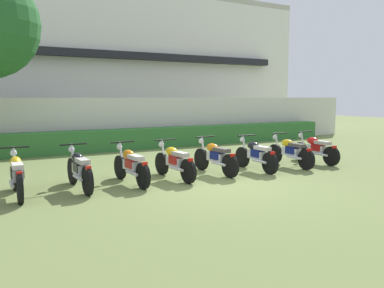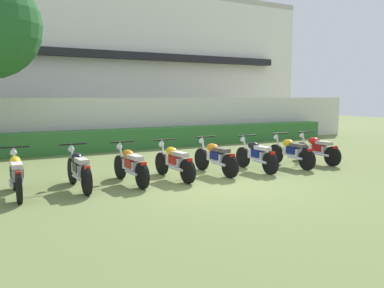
{
  "view_description": "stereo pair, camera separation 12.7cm",
  "coord_description": "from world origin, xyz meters",
  "px_view_note": "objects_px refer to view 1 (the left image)",
  "views": [
    {
      "loc": [
        -4.92,
        -7.55,
        2.02
      ],
      "look_at": [
        0.0,
        1.28,
        0.8
      ],
      "focal_mm": 36.82,
      "sensor_mm": 36.0,
      "label": 1
    },
    {
      "loc": [
        -4.81,
        -7.61,
        2.02
      ],
      "look_at": [
        0.0,
        1.28,
        0.8
      ],
      "focal_mm": 36.82,
      "sensor_mm": 36.0,
      "label": 2
    }
  ],
  "objects_px": {
    "motorcycle_in_row_6": "(290,151)",
    "motorcycle_in_row_7": "(316,149)",
    "motorcycle_in_row_1": "(79,169)",
    "motorcycle_in_row_4": "(215,157)",
    "parked_car": "(24,124)",
    "motorcycle_in_row_0": "(17,175)",
    "motorcycle_in_row_2": "(131,165)",
    "motorcycle_in_row_5": "(256,155)",
    "motorcycle_in_row_3": "(174,161)"
  },
  "relations": [
    {
      "from": "motorcycle_in_row_6",
      "to": "motorcycle_in_row_7",
      "type": "xyz_separation_m",
      "value": [
        1.11,
        0.08,
        -0.0
      ]
    },
    {
      "from": "motorcycle_in_row_1",
      "to": "motorcycle_in_row_6",
      "type": "relative_size",
      "value": 0.99
    },
    {
      "from": "motorcycle_in_row_4",
      "to": "parked_car",
      "type": "bearing_deg",
      "value": 19.57
    },
    {
      "from": "motorcycle_in_row_0",
      "to": "motorcycle_in_row_4",
      "type": "bearing_deg",
      "value": -87.92
    },
    {
      "from": "motorcycle_in_row_2",
      "to": "motorcycle_in_row_4",
      "type": "height_order",
      "value": "motorcycle_in_row_4"
    },
    {
      "from": "parked_car",
      "to": "motorcycle_in_row_7",
      "type": "distance_m",
      "value": 11.28
    },
    {
      "from": "motorcycle_in_row_2",
      "to": "motorcycle_in_row_5",
      "type": "bearing_deg",
      "value": -95.54
    },
    {
      "from": "motorcycle_in_row_1",
      "to": "motorcycle_in_row_7",
      "type": "relative_size",
      "value": 1.02
    },
    {
      "from": "motorcycle_in_row_7",
      "to": "motorcycle_in_row_3",
      "type": "bearing_deg",
      "value": 90.31
    },
    {
      "from": "motorcycle_in_row_1",
      "to": "motorcycle_in_row_6",
      "type": "distance_m",
      "value": 6.03
    },
    {
      "from": "parked_car",
      "to": "motorcycle_in_row_7",
      "type": "relative_size",
      "value": 2.56
    },
    {
      "from": "motorcycle_in_row_0",
      "to": "motorcycle_in_row_7",
      "type": "bearing_deg",
      "value": -88.62
    },
    {
      "from": "motorcycle_in_row_0",
      "to": "motorcycle_in_row_4",
      "type": "xyz_separation_m",
      "value": [
        4.79,
        0.08,
        -0.01
      ]
    },
    {
      "from": "motorcycle_in_row_2",
      "to": "motorcycle_in_row_7",
      "type": "bearing_deg",
      "value": -93.69
    },
    {
      "from": "motorcycle_in_row_0",
      "to": "motorcycle_in_row_1",
      "type": "distance_m",
      "value": 1.25
    },
    {
      "from": "motorcycle_in_row_7",
      "to": "parked_car",
      "type": "bearing_deg",
      "value": 40.41
    },
    {
      "from": "parked_car",
      "to": "motorcycle_in_row_7",
      "type": "xyz_separation_m",
      "value": [
        7.3,
        -8.58,
        -0.5
      ]
    },
    {
      "from": "motorcycle_in_row_6",
      "to": "motorcycle_in_row_7",
      "type": "relative_size",
      "value": 1.03
    },
    {
      "from": "parked_car",
      "to": "motorcycle_in_row_4",
      "type": "height_order",
      "value": "parked_car"
    },
    {
      "from": "motorcycle_in_row_6",
      "to": "parked_car",
      "type": "bearing_deg",
      "value": 36.14
    },
    {
      "from": "motorcycle_in_row_0",
      "to": "motorcycle_in_row_2",
      "type": "distance_m",
      "value": 2.44
    },
    {
      "from": "motorcycle_in_row_1",
      "to": "motorcycle_in_row_2",
      "type": "relative_size",
      "value": 1.0
    },
    {
      "from": "parked_car",
      "to": "motorcycle_in_row_3",
      "type": "height_order",
      "value": "parked_car"
    },
    {
      "from": "parked_car",
      "to": "motorcycle_in_row_6",
      "type": "distance_m",
      "value": 10.66
    },
    {
      "from": "motorcycle_in_row_1",
      "to": "motorcycle_in_row_2",
      "type": "bearing_deg",
      "value": -91.96
    },
    {
      "from": "motorcycle_in_row_0",
      "to": "motorcycle_in_row_6",
      "type": "distance_m",
      "value": 7.29
    },
    {
      "from": "motorcycle_in_row_1",
      "to": "motorcycle_in_row_4",
      "type": "relative_size",
      "value": 0.99
    },
    {
      "from": "motorcycle_in_row_5",
      "to": "motorcycle_in_row_7",
      "type": "xyz_separation_m",
      "value": [
        2.39,
        0.12,
        -0.0
      ]
    },
    {
      "from": "motorcycle_in_row_2",
      "to": "motorcycle_in_row_3",
      "type": "bearing_deg",
      "value": -94.3
    },
    {
      "from": "motorcycle_in_row_2",
      "to": "motorcycle_in_row_6",
      "type": "distance_m",
      "value": 4.85
    },
    {
      "from": "motorcycle_in_row_1",
      "to": "motorcycle_in_row_6",
      "type": "xyz_separation_m",
      "value": [
        6.03,
        -0.08,
        -0.01
      ]
    },
    {
      "from": "motorcycle_in_row_2",
      "to": "motorcycle_in_row_4",
      "type": "relative_size",
      "value": 0.99
    },
    {
      "from": "motorcycle_in_row_4",
      "to": "motorcycle_in_row_6",
      "type": "distance_m",
      "value": 2.5
    },
    {
      "from": "motorcycle_in_row_5",
      "to": "motorcycle_in_row_6",
      "type": "relative_size",
      "value": 0.96
    },
    {
      "from": "motorcycle_in_row_1",
      "to": "motorcycle_in_row_5",
      "type": "height_order",
      "value": "motorcycle_in_row_1"
    },
    {
      "from": "motorcycle_in_row_1",
      "to": "motorcycle_in_row_3",
      "type": "xyz_separation_m",
      "value": [
        2.31,
        -0.02,
        -0.01
      ]
    },
    {
      "from": "motorcycle_in_row_6",
      "to": "motorcycle_in_row_0",
      "type": "bearing_deg",
      "value": 90.26
    },
    {
      "from": "parked_car",
      "to": "motorcycle_in_row_5",
      "type": "distance_m",
      "value": 10.0
    },
    {
      "from": "motorcycle_in_row_0",
      "to": "motorcycle_in_row_7",
      "type": "xyz_separation_m",
      "value": [
        8.39,
        0.04,
        -0.02
      ]
    },
    {
      "from": "motorcycle_in_row_2",
      "to": "motorcycle_in_row_6",
      "type": "relative_size",
      "value": 0.99
    },
    {
      "from": "parked_car",
      "to": "motorcycle_in_row_1",
      "type": "distance_m",
      "value": 8.6
    },
    {
      "from": "parked_car",
      "to": "motorcycle_in_row_3",
      "type": "relative_size",
      "value": 2.53
    },
    {
      "from": "motorcycle_in_row_5",
      "to": "motorcycle_in_row_3",
      "type": "bearing_deg",
      "value": 88.37
    },
    {
      "from": "motorcycle_in_row_1",
      "to": "motorcycle_in_row_7",
      "type": "distance_m",
      "value": 7.14
    },
    {
      "from": "motorcycle_in_row_1",
      "to": "motorcycle_in_row_4",
      "type": "xyz_separation_m",
      "value": [
        3.53,
        0.04,
        -0.0
      ]
    },
    {
      "from": "motorcycle_in_row_5",
      "to": "motorcycle_in_row_4",
      "type": "bearing_deg",
      "value": 83.0
    },
    {
      "from": "motorcycle_in_row_0",
      "to": "motorcycle_in_row_5",
      "type": "distance_m",
      "value": 6.0
    },
    {
      "from": "parked_car",
      "to": "motorcycle_in_row_0",
      "type": "relative_size",
      "value": 2.51
    },
    {
      "from": "motorcycle_in_row_7",
      "to": "motorcycle_in_row_1",
      "type": "bearing_deg",
      "value": 90.06
    },
    {
      "from": "motorcycle_in_row_0",
      "to": "motorcycle_in_row_5",
      "type": "height_order",
      "value": "motorcycle_in_row_0"
    }
  ]
}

